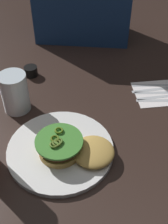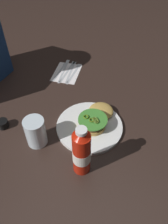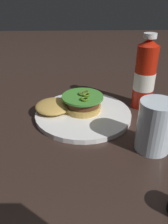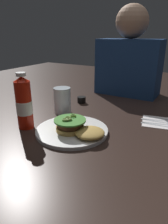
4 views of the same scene
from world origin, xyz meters
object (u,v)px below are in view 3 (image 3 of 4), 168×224
(water_glass, at_px, (155,126))
(ketchup_bottle, at_px, (145,76))
(burger_sandwich, at_px, (72,104))
(dinner_plate, at_px, (83,114))

(water_glass, bearing_deg, ketchup_bottle, -97.74)
(burger_sandwich, height_order, ketchup_bottle, ketchup_bottle)
(ketchup_bottle, bearing_deg, burger_sandwich, 11.03)
(ketchup_bottle, xyz_separation_m, water_glass, (0.03, 0.22, -0.04))
(burger_sandwich, relative_size, ketchup_bottle, 0.89)
(burger_sandwich, bearing_deg, water_glass, 138.18)
(ketchup_bottle, relative_size, water_glass, 1.84)
(burger_sandwich, relative_size, water_glass, 1.64)
(water_glass, bearing_deg, dinner_plate, -44.80)
(dinner_plate, relative_size, burger_sandwich, 1.40)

